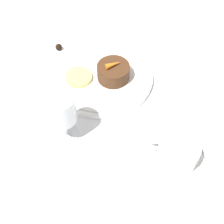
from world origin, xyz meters
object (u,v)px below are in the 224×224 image
object	(u,v)px
coffee_cup	(178,153)
wine_glass	(62,111)
dessert_cake	(113,72)
fork	(39,56)
dinner_plate	(102,77)

from	to	relation	value
coffee_cup	wine_glass	xyz separation A→B (m)	(0.25, 0.03, 0.05)
wine_glass	dessert_cake	bearing A→B (deg)	-99.26
coffee_cup	wine_glass	distance (m)	0.26
wine_glass	fork	bearing A→B (deg)	-44.79
dinner_plate	dessert_cake	world-z (taller)	dessert_cake
wine_glass	dessert_cake	xyz separation A→B (m)	(-0.03, -0.20, -0.05)
wine_glass	dessert_cake	distance (m)	0.20
dinner_plate	wine_glass	distance (m)	0.21
dinner_plate	dessert_cake	size ratio (longest dim) A/B	3.23
coffee_cup	fork	world-z (taller)	coffee_cup
coffee_cup	dessert_cake	world-z (taller)	coffee_cup
dinner_plate	wine_glass	bearing A→B (deg)	89.82
coffee_cup	wine_glass	world-z (taller)	wine_glass
dinner_plate	wine_glass	world-z (taller)	wine_glass
dinner_plate	fork	xyz separation A→B (m)	(0.20, -0.01, -0.01)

